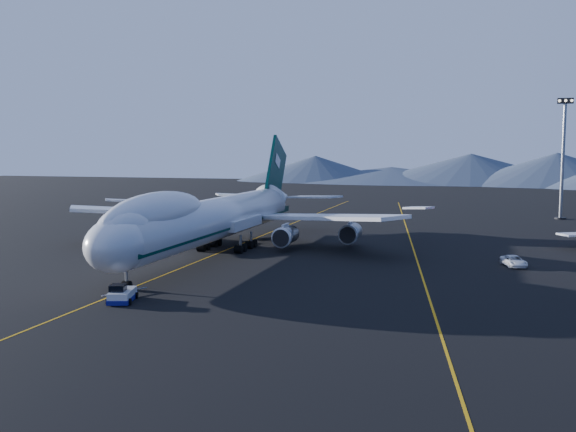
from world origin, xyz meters
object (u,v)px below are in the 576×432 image
(boeing_747, at_px, (214,218))
(pushback_tug, at_px, (122,296))
(floodlight_mast, at_px, (563,158))
(service_van, at_px, (514,261))

(boeing_747, bearing_deg, pushback_tug, -85.37)
(pushback_tug, xyz_separation_m, floodlight_mast, (55.94, 102.69, 13.74))
(boeing_747, xyz_separation_m, service_van, (44.43, 2.36, -5.06))
(floodlight_mast, bearing_deg, service_van, -101.63)
(service_van, bearing_deg, floodlight_mast, 62.06)
(boeing_747, height_order, pushback_tug, boeing_747)
(service_van, bearing_deg, pushback_tug, -157.06)
(pushback_tug, relative_size, service_van, 0.92)
(floodlight_mast, bearing_deg, pushback_tug, -118.58)
(pushback_tug, xyz_separation_m, service_van, (41.85, 34.21, 0.13))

